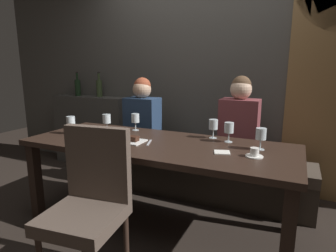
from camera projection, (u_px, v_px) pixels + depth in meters
The scene contains 20 objects.
ground at pixel (158, 224), 2.44m from camera, with size 9.00×9.00×0.00m, color black.
back_wall_tiled at pixel (205, 53), 3.22m from camera, with size 6.00×0.12×3.00m, color #4C4944.
back_counter at pixel (92, 130), 3.90m from camera, with size 1.10×0.28×0.95m, color #413E3A.
dining_table at pixel (157, 153), 2.31m from camera, with size 2.20×0.84×0.74m.
banquette_bench at pixel (187, 173), 3.02m from camera, with size 2.50×0.44×0.45m.
chair_near_side at pixel (90, 197), 1.73m from camera, with size 0.49×0.49×0.98m.
diner_redhead at pixel (142, 115), 3.09m from camera, with size 0.36×0.24×0.78m.
diner_bearded at pixel (239, 121), 2.69m from camera, with size 0.36×0.24×0.81m.
wine_bottle_dark_red at pixel (78, 87), 3.87m from camera, with size 0.08×0.08×0.33m.
wine_bottle_pale_label at pixel (99, 88), 3.73m from camera, with size 0.08×0.08×0.33m.
wine_glass_far_right at pixel (213, 125), 2.40m from camera, with size 0.08×0.08×0.16m.
wine_glass_near_left at pixel (261, 134), 2.06m from camera, with size 0.08×0.08×0.16m.
wine_glass_center_front at pixel (229, 129), 2.27m from camera, with size 0.08×0.08×0.16m.
wine_glass_near_right at pixel (135, 118), 2.70m from camera, with size 0.08×0.08×0.16m.
wine_glass_far_left at pixel (107, 119), 2.66m from camera, with size 0.08×0.08×0.16m.
wine_glass_end_left at pixel (71, 122), 2.55m from camera, with size 0.08×0.08×0.16m.
espresso_cup at pixel (254, 153), 1.92m from camera, with size 0.12×0.12×0.06m.
dessert_plate at pixel (133, 140), 2.29m from camera, with size 0.19×0.19×0.05m.
fork_on_table at pixel (149, 143), 2.27m from camera, with size 0.02×0.17×0.01m, color silver.
folded_napkin at pixel (222, 152), 2.01m from camera, with size 0.11×0.10×0.01m, color silver.
Camera 1 is at (1.01, -1.97, 1.34)m, focal length 29.99 mm.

